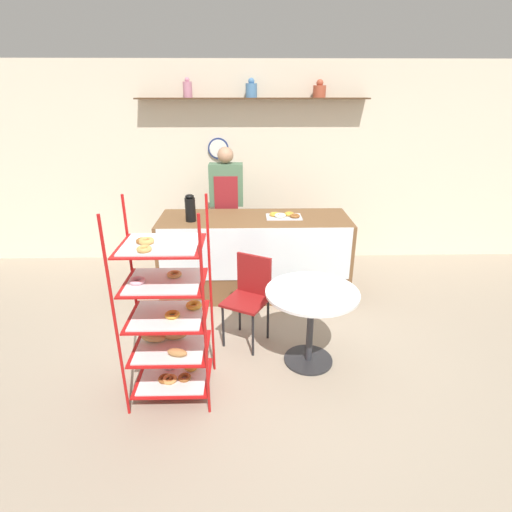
{
  "coord_description": "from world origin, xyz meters",
  "views": [
    {
      "loc": [
        -0.08,
        -3.19,
        2.32
      ],
      "look_at": [
        0.0,
        0.44,
        0.81
      ],
      "focal_mm": 28.0,
      "sensor_mm": 36.0,
      "label": 1
    }
  ],
  "objects": [
    {
      "name": "ground_plane",
      "position": [
        0.0,
        0.0,
        0.0
      ],
      "size": [
        14.0,
        14.0,
        0.0
      ],
      "primitive_type": "plane",
      "color": "gray"
    },
    {
      "name": "back_wall",
      "position": [
        0.0,
        2.42,
        1.36
      ],
      "size": [
        10.0,
        0.3,
        2.7
      ],
      "color": "beige",
      "rests_on": "ground_plane"
    },
    {
      "name": "display_counter",
      "position": [
        0.0,
        1.26,
        0.48
      ],
      "size": [
        2.22,
        0.78,
        0.96
      ],
      "color": "brown",
      "rests_on": "ground_plane"
    },
    {
      "name": "pastry_rack",
      "position": [
        -0.71,
        -0.51,
        0.69
      ],
      "size": [
        0.65,
        0.54,
        1.61
      ],
      "color": "#B71414",
      "rests_on": "ground_plane"
    },
    {
      "name": "person_worker",
      "position": [
        -0.35,
        1.84,
        0.92
      ],
      "size": [
        0.42,
        0.23,
        1.69
      ],
      "color": "#282833",
      "rests_on": "ground_plane"
    },
    {
      "name": "cafe_table",
      "position": [
        0.47,
        -0.15,
        0.55
      ],
      "size": [
        0.81,
        0.81,
        0.72
      ],
      "color": "#262628",
      "rests_on": "ground_plane"
    },
    {
      "name": "cafe_chair",
      "position": [
        -0.06,
        0.24,
        0.53
      ],
      "size": [
        0.52,
        0.52,
        0.87
      ],
      "rotation": [
        0.0,
        0.0,
        5.79
      ],
      "color": "black",
      "rests_on": "ground_plane"
    },
    {
      "name": "coffee_carafe",
      "position": [
        -0.72,
        1.15,
        1.11
      ],
      "size": [
        0.12,
        0.12,
        0.31
      ],
      "color": "black",
      "rests_on": "display_counter"
    },
    {
      "name": "donut_tray_counter",
      "position": [
        0.34,
        1.26,
        0.98
      ],
      "size": [
        0.41,
        0.26,
        0.05
      ],
      "color": "silver",
      "rests_on": "display_counter"
    }
  ]
}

